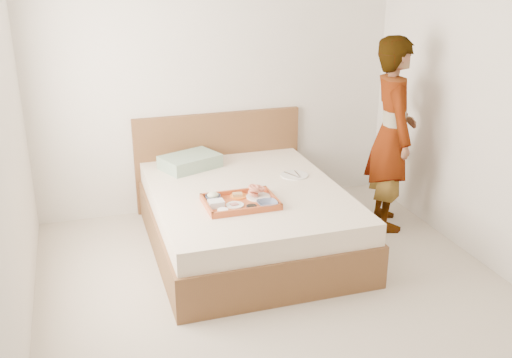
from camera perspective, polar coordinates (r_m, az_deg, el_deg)
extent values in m
cube|color=#BFB2A1|center=(4.32, 3.09, -12.24)|extent=(3.50, 4.00, 0.01)
cube|color=silver|center=(5.64, -3.87, 9.95)|extent=(3.50, 0.01, 2.60)
cube|color=silver|center=(2.17, 22.82, -9.95)|extent=(3.50, 0.01, 2.60)
cube|color=brown|center=(5.03, -0.89, -3.78)|extent=(1.65, 2.00, 0.53)
cube|color=brown|center=(5.82, -3.65, 1.89)|extent=(1.65, 0.06, 0.95)
cube|color=#8DAC8B|center=(5.43, -6.44, 1.70)|extent=(0.60, 0.51, 0.12)
cube|color=#B04827|center=(4.60, -1.53, -2.22)|extent=(0.57, 0.41, 0.05)
cylinder|color=white|center=(4.71, 0.23, -1.74)|extent=(0.20, 0.20, 0.01)
imported|color=#172248|center=(4.54, 1.11, -2.44)|extent=(0.16, 0.16, 0.04)
cylinder|color=black|center=(4.48, -0.42, -2.79)|extent=(0.08, 0.08, 0.03)
cylinder|color=white|center=(4.55, -2.06, -2.55)|extent=(0.14, 0.14, 0.01)
cylinder|color=orange|center=(4.72, -1.73, -1.67)|extent=(0.14, 0.14, 0.01)
imported|color=#172248|center=(4.67, -4.21, -1.81)|extent=(0.12, 0.12, 0.04)
cube|color=silver|center=(4.54, -3.90, -2.41)|extent=(0.12, 0.10, 0.05)
cylinder|color=white|center=(4.44, -3.25, -3.11)|extent=(0.08, 0.08, 0.03)
cylinder|color=white|center=(5.23, 3.75, 0.37)|extent=(0.27, 0.27, 0.01)
imported|color=white|center=(5.38, 13.10, 4.23)|extent=(0.56, 0.72, 1.74)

